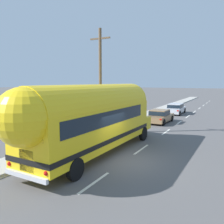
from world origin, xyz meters
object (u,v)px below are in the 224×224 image
Objects in this scene: painted_bus at (92,117)px; utility_pole at (100,80)px; car_second at (176,108)px; car_lead at (160,116)px.

utility_pole is at bearing 116.48° from painted_bus.
utility_pole is 0.68× the size of painted_bus.
painted_bus is 20.41m from car_second.
utility_pole is 1.97× the size of car_lead.
car_second is at bearing 89.86° from painted_bus.
car_lead is 0.91× the size of car_second.
utility_pole reaches higher than painted_bus.
car_second is (0.05, 20.35, -1.56)m from painted_bus.
painted_bus is at bearing -63.52° from utility_pole.
car_lead and car_second have the same top height.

